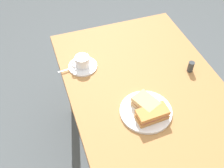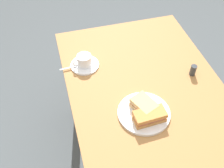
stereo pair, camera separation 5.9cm
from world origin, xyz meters
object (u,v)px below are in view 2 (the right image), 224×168
Objects in this scene: dining_table at (143,95)px; coffee_saucer at (85,65)px; sandwich_plate at (144,113)px; sandwich_back at (150,116)px; coffee_cup at (84,60)px; sandwich_front at (144,105)px; spoon at (72,67)px; salt_shaker at (193,71)px.

dining_table is 6.99× the size of coffee_saucer.
sandwich_plate is 1.67× the size of sandwich_back.
coffee_saucer is at bearing 103.24° from coffee_cup.
sandwich_plate is 1.78× the size of sandwich_front.
spoon is at bearing -144.75° from sandwich_plate.
spoon is (-0.39, -0.28, 0.01)m from sandwich_plate.
salt_shaker reaches higher than spoon.
sandwich_front is 0.43m from coffee_cup.
sandwich_front is (0.16, -0.07, 0.13)m from dining_table.
dining_table is 7.84× the size of sandwich_front.
sandwich_back reaches higher than coffee_saucer.
salt_shaker is at bearing 117.62° from sandwich_plate.
dining_table is 0.27m from sandwich_back.
coffee_cup is (0.00, -0.00, 0.04)m from coffee_saucer.
coffee_saucer is at bearing -128.36° from dining_table.
salt_shaker is (0.22, 0.54, 0.03)m from coffee_saucer.
coffee_cup is at bearing -128.12° from dining_table.
sandwich_plate is 1.59× the size of coffee_saucer.
salt_shaker is at bearing 68.11° from coffee_cup.
coffee_cup is at bearing -154.35° from sandwich_back.
sandwich_back is 0.49m from coffee_cup.
salt_shaker is (0.00, 0.27, 0.12)m from dining_table.
sandwich_back is (0.05, 0.01, 0.03)m from sandwich_plate.
spoon is at bearing -86.44° from coffee_saucer.
dining_table is at bearing -90.55° from salt_shaker.
salt_shaker is (-0.18, 0.34, 0.02)m from sandwich_plate.
sandwich_plate is at bearing 27.39° from coffee_cup.
sandwich_back is 0.49m from coffee_saucer.
salt_shaker is at bearing 115.34° from sandwich_front.
salt_shaker is (-0.16, 0.34, -0.01)m from sandwich_front.
sandwich_front is (-0.02, 0.00, 0.03)m from sandwich_plate.
sandwich_front is at bearing 168.86° from sandwich_plate.
dining_table is at bearing 157.60° from sandwich_front.
sandwich_plate reaches higher than coffee_saucer.
spoon is at bearing -121.41° from dining_table.
coffee_saucer is at bearing -151.28° from sandwich_front.
salt_shaker reaches higher than coffee_saucer.
dining_table is 7.34× the size of sandwich_back.
coffee_cup is 1.06× the size of spoon.
salt_shaker is at bearing 124.04° from sandwich_back.
dining_table is at bearing 158.70° from sandwich_plate.
sandwich_plate is 0.45m from coffee_cup.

